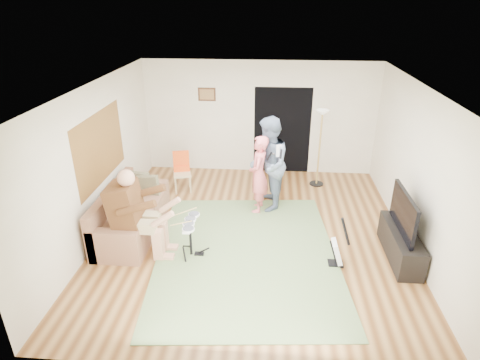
% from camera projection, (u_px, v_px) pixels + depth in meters
% --- Properties ---
extents(floor, '(6.00, 6.00, 0.00)m').
position_uv_depth(floor, '(252.00, 234.00, 7.41)').
color(floor, brown).
rests_on(floor, ground).
extents(walls, '(5.50, 6.00, 2.70)m').
position_uv_depth(walls, '(253.00, 167.00, 6.85)').
color(walls, silver).
rests_on(walls, floor).
extents(ceiling, '(6.00, 6.00, 0.00)m').
position_uv_depth(ceiling, '(254.00, 88.00, 6.28)').
color(ceiling, white).
rests_on(ceiling, walls).
extents(window_blinds, '(0.00, 2.05, 2.05)m').
position_uv_depth(window_blinds, '(100.00, 147.00, 7.14)').
color(window_blinds, olive).
rests_on(window_blinds, walls).
extents(doorway, '(2.10, 0.00, 2.10)m').
position_uv_depth(doorway, '(282.00, 131.00, 9.64)').
color(doorway, black).
rests_on(doorway, walls).
extents(picture_frame, '(0.42, 0.03, 0.32)m').
position_uv_depth(picture_frame, '(207.00, 94.00, 9.41)').
color(picture_frame, '#3F2314').
rests_on(picture_frame, walls).
extents(area_rug, '(3.35, 4.16, 0.02)m').
position_uv_depth(area_rug, '(246.00, 254.00, 6.83)').
color(area_rug, '#5C7748').
rests_on(area_rug, floor).
extents(sofa, '(0.87, 2.11, 0.85)m').
position_uv_depth(sofa, '(128.00, 218.00, 7.39)').
color(sofa, '#895D44').
rests_on(sofa, floor).
extents(drummer, '(1.00, 0.56, 1.54)m').
position_uv_depth(drummer, '(139.00, 222.00, 6.64)').
color(drummer, '#583318').
rests_on(drummer, sofa).
extents(drum_kit, '(0.37, 0.66, 0.68)m').
position_uv_depth(drum_kit, '(191.00, 240.00, 6.70)').
color(drum_kit, black).
rests_on(drum_kit, floor).
extents(singer, '(0.43, 0.61, 1.59)m').
position_uv_depth(singer, '(259.00, 174.00, 7.92)').
color(singer, '#E8646D').
rests_on(singer, floor).
extents(microphone, '(0.06, 0.06, 0.24)m').
position_uv_depth(microphone, '(269.00, 156.00, 7.74)').
color(microphone, black).
rests_on(microphone, singer).
extents(guitarist, '(0.81, 0.99, 1.92)m').
position_uv_depth(guitarist, '(268.00, 164.00, 7.97)').
color(guitarist, slate).
rests_on(guitarist, floor).
extents(guitar_held, '(0.15, 0.61, 0.26)m').
position_uv_depth(guitar_held, '(279.00, 148.00, 7.81)').
color(guitar_held, white).
rests_on(guitar_held, guitarist).
extents(guitar_spare, '(0.32, 0.28, 0.88)m').
position_uv_depth(guitar_spare, '(337.00, 252.00, 6.47)').
color(guitar_spare, black).
rests_on(guitar_spare, floor).
extents(torchiere_lamp, '(0.32, 0.32, 1.77)m').
position_uv_depth(torchiere_lamp, '(321.00, 135.00, 8.86)').
color(torchiere_lamp, black).
rests_on(torchiere_lamp, floor).
extents(dining_chair, '(0.46, 0.48, 0.89)m').
position_uv_depth(dining_chair, '(183.00, 177.00, 8.97)').
color(dining_chair, '#CFBA86').
rests_on(dining_chair, floor).
extents(tv_cabinet, '(0.40, 1.40, 0.50)m').
position_uv_depth(tv_cabinet, '(401.00, 244.00, 6.67)').
color(tv_cabinet, black).
rests_on(tv_cabinet, floor).
extents(television, '(0.06, 1.17, 0.66)m').
position_uv_depth(television, '(404.00, 212.00, 6.42)').
color(television, black).
rests_on(television, tv_cabinet).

